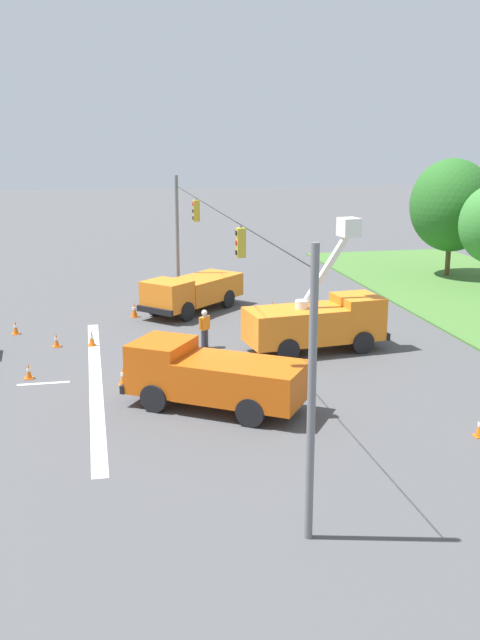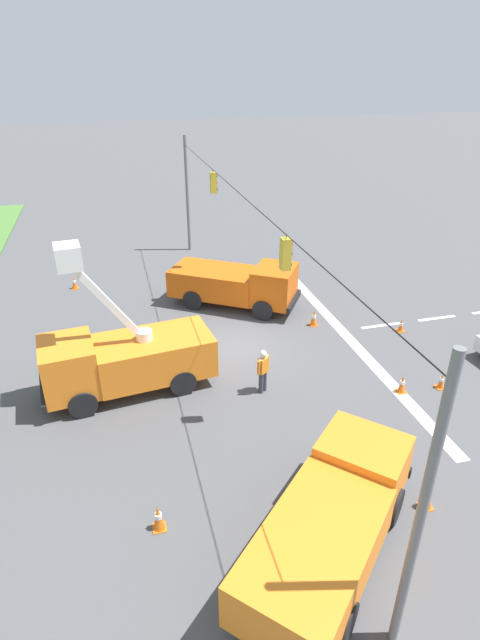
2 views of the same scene
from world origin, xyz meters
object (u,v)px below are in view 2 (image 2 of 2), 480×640
Objects in this scene: utility_truck_bucket_lift at (124,357)px; traffic_cone_foreground_left at (158,517)px; traffic_cone_foreground_right at (314,318)px; utility_truck_support_near at (236,283)px; traffic_cone_mid_right at (401,325)px; traffic_cone_lane_edge_a at (74,283)px; traffic_cone_lane_edge_b at (428,496)px; utility_truck_support_far at (333,520)px; traffic_cone_far_left at (441,381)px; traffic_cone_near_bucket at (402,384)px; road_worker at (263,369)px.

utility_truck_bucket_lift is 6.77m from traffic_cone_foreground_left.
utility_truck_bucket_lift is 8.13× the size of traffic_cone_foreground_right.
traffic_cone_mid_right is at bearing -124.93° from utility_truck_support_near.
traffic_cone_lane_edge_b is (-18.24, -9.88, 0.05)m from traffic_cone_lane_edge_a.
traffic_cone_lane_edge_b is at bearing 174.16° from traffic_cone_foreground_right.
traffic_cone_lane_edge_b is at bearing -78.64° from utility_truck_support_far.
utility_truck_support_near is 8.13× the size of traffic_cone_lane_edge_b.
utility_truck_support_near reaches higher than traffic_cone_far_left.
traffic_cone_near_bucket is at bearing -105.69° from utility_truck_bucket_lift.
utility_truck_support_near is 8.24× the size of traffic_cone_foreground_left.
road_worker is 2.22× the size of traffic_cone_foreground_right.
traffic_cone_foreground_right is 6.58m from traffic_cone_far_left.
traffic_cone_foreground_left is 14.52m from traffic_cone_mid_right.
traffic_cone_lane_edge_a is at bearing 28.45° from traffic_cone_lane_edge_b.
utility_truck_support_far is 20.05m from traffic_cone_lane_edge_a.
utility_truck_support_near is 10.71m from traffic_cone_far_left.
traffic_cone_mid_right is (9.98, -7.93, -0.84)m from utility_truck_support_far.
traffic_cone_far_left is (-13.31, -13.72, -0.06)m from traffic_cone_lane_edge_a.
traffic_cone_near_bucket is 1.00× the size of traffic_cone_lane_edge_a.
utility_truck_support_far is 9.86× the size of traffic_cone_far_left.
traffic_cone_lane_edge_b is 1.29× the size of traffic_cone_far_left.
traffic_cone_mid_right is (-1.57, -3.65, -0.10)m from traffic_cone_foreground_right.
traffic_cone_near_bucket is 1.16× the size of traffic_cone_far_left.
traffic_cone_mid_right is 0.99× the size of traffic_cone_far_left.
traffic_cone_foreground_right is 10.97m from traffic_cone_lane_edge_b.
traffic_cone_mid_right is (-4.62, -6.61, -0.91)m from utility_truck_support_near.
utility_truck_support_near is 1.06× the size of utility_truck_support_far.
utility_truck_bucket_lift is 5.10m from road_worker.
utility_truck_support_far is at bearing 141.54° from traffic_cone_mid_right.
utility_truck_support_far is (-8.48, -4.49, -0.26)m from utility_truck_bucket_lift.
traffic_cone_lane_edge_b is 6.25m from traffic_cone_far_left.
utility_truck_bucket_lift is 3.67× the size of road_worker.
utility_truck_bucket_lift is 8.08× the size of traffic_cone_foreground_left.
traffic_cone_foreground_left is at bearing -176.42° from utility_truck_bucket_lift.
utility_truck_support_far is 7.82× the size of traffic_cone_foreground_right.
utility_truck_bucket_lift is 10.25× the size of traffic_cone_far_left.
traffic_cone_near_bucket is at bearing -105.22° from road_worker.
road_worker is at bearing 173.07° from utility_truck_support_near.
traffic_cone_foreground_right reaches higher than traffic_cone_mid_right.
traffic_cone_lane_edge_b reaches higher than traffic_cone_near_bucket.
road_worker is 2.42× the size of traffic_cone_lane_edge_a.
utility_truck_support_near reaches higher than utility_truck_support_far.
traffic_cone_lane_edge_b is (-6.43, -2.76, -0.59)m from road_worker.
traffic_cone_lane_edge_b is at bearing 152.97° from traffic_cone_mid_right.
traffic_cone_lane_edge_a is (13.17, 12.14, -0.00)m from traffic_cone_near_bucket.
utility_truck_bucket_lift is 9.34m from traffic_cone_foreground_right.
traffic_cone_mid_right is at bearing -83.14° from utility_truck_bucket_lift.
utility_truck_support_near is 10.60× the size of traffic_cone_mid_right.
traffic_cone_foreground_left is at bearing 80.84° from traffic_cone_lane_edge_b.
utility_truck_support_near is at bearing -6.93° from road_worker.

